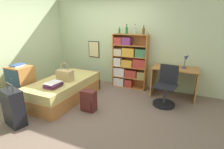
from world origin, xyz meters
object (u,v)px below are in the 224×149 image
(bottle_green, at_px, (119,31))
(bottle_brown, at_px, (127,30))
(book_stack_on_bed, at_px, (53,85))
(bed, at_px, (65,89))
(handbag, at_px, (65,75))
(desk, at_px, (174,77))
(magazine_pile_on_dresser, at_px, (18,65))
(bookcase, at_px, (128,63))
(backpack, at_px, (88,101))
(desk_lamp, at_px, (186,59))
(dresser, at_px, (22,84))
(bottle_blue, at_px, (143,31))
(desk_chair, at_px, (165,93))
(bottle_clear, at_px, (135,30))
(suitcase, at_px, (14,108))

(bottle_green, xyz_separation_m, bottle_brown, (0.22, -0.00, 0.03))
(book_stack_on_bed, bearing_deg, bed, 104.99)
(handbag, height_order, desk, handbag)
(magazine_pile_on_dresser, xyz_separation_m, desk, (3.34, 1.83, -0.38))
(bed, xyz_separation_m, bookcase, (1.17, 1.44, 0.48))
(bottle_brown, xyz_separation_m, backpack, (-0.22, -1.73, -1.42))
(desk_lamp, bearing_deg, bed, -153.44)
(bookcase, bearing_deg, bottle_brown, 175.65)
(dresser, height_order, bottle_green, bottle_green)
(desk, bearing_deg, handbag, -150.86)
(handbag, bearing_deg, bottle_green, 62.05)
(bookcase, relative_size, bottle_blue, 6.82)
(bookcase, xyz_separation_m, backpack, (-0.29, -1.72, -0.50))
(desk_lamp, bearing_deg, magazine_pile_on_dresser, -152.15)
(dresser, distance_m, desk_chair, 3.43)
(desk_chair, bearing_deg, dresser, -158.37)
(desk, distance_m, desk_chair, 0.63)
(bookcase, xyz_separation_m, bottle_green, (-0.30, 0.01, 0.89))
(dresser, xyz_separation_m, magazine_pile_on_dresser, (-0.04, 0.01, 0.46))
(dresser, relative_size, desk_chair, 0.95)
(handbag, xyz_separation_m, bottle_clear, (1.23, 1.52, 1.01))
(bottle_green, relative_size, desk, 0.17)
(book_stack_on_bed, relative_size, desk_lamp, 1.07)
(bed, distance_m, bottle_green, 2.18)
(bookcase, bearing_deg, magazine_pile_on_dresser, -135.88)
(backpack, bearing_deg, book_stack_on_bed, -163.45)
(book_stack_on_bed, distance_m, desk_lamp, 3.19)
(dresser, xyz_separation_m, bottle_brown, (1.92, 2.00, 1.21))
(bookcase, bearing_deg, desk, -6.68)
(backpack, bearing_deg, dresser, -171.11)
(bottle_brown, bearing_deg, suitcase, -113.14)
(bottle_blue, distance_m, backpack, 2.33)
(desk, xyz_separation_m, desk_chair, (-0.12, -0.57, -0.23))
(bottle_brown, relative_size, backpack, 0.56)
(bottle_blue, bearing_deg, handbag, -135.18)
(bed, height_order, book_stack_on_bed, book_stack_on_bed)
(suitcase, bearing_deg, bottle_blue, 58.95)
(magazine_pile_on_dresser, bearing_deg, bottle_blue, 38.94)
(handbag, relative_size, bottle_brown, 1.70)
(suitcase, relative_size, bottle_blue, 3.66)
(desk, bearing_deg, bottle_brown, 173.45)
(suitcase, xyz_separation_m, desk_chair, (2.45, 2.05, -0.06))
(desk, bearing_deg, desk_chair, -101.63)
(dresser, xyz_separation_m, backpack, (1.71, 0.27, -0.21))
(bottle_clear, distance_m, desk_chair, 1.87)
(bottle_green, bearing_deg, desk_chair, -26.38)
(bed, xyz_separation_m, bottle_clear, (1.32, 1.48, 1.40))
(book_stack_on_bed, relative_size, magazine_pile_on_dresser, 1.20)
(suitcase, height_order, bottle_blue, bottle_blue)
(suitcase, xyz_separation_m, bottle_brown, (1.19, 2.78, 1.30))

